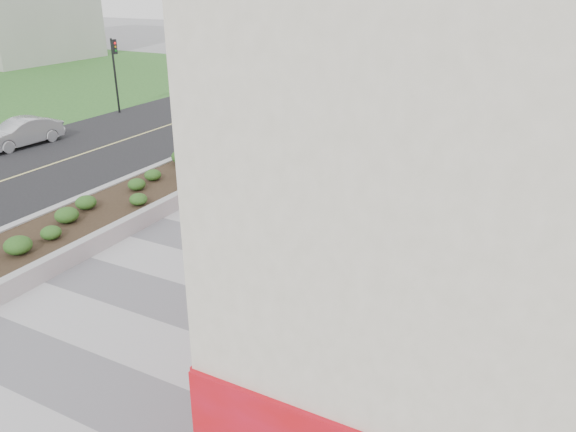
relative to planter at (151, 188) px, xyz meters
name	(u,v)px	position (x,y,z in m)	size (l,w,h in m)	color
ground	(136,347)	(5.50, -7.00, -0.42)	(160.00, 160.00, 0.00)	gray
walkway	(215,285)	(5.50, -4.00, -0.41)	(8.00, 36.00, 0.01)	#A8A8AD
building	(555,115)	(12.48, 1.98, 3.56)	(6.04, 24.08, 8.00)	beige
planter	(151,188)	(0.00, 0.00, 0.00)	(3.00, 18.00, 0.90)	#9E9EA0
street	(29,172)	(-6.50, 0.00, -0.42)	(10.00, 40.00, 0.00)	black
traffic_signal_near	(258,76)	(-1.73, 10.50, 2.34)	(0.33, 0.28, 4.20)	black
traffic_signal_far	(115,65)	(-10.93, 10.00, 2.34)	(0.33, 0.28, 4.20)	black
manhole_cover	(231,289)	(6.00, -4.00, -0.42)	(0.44, 0.44, 0.01)	#595654
skateboarder	(251,233)	(5.56, -2.28, 0.36)	(0.55, 0.74, 1.54)	beige
car_silver	(21,133)	(-10.00, 2.55, 0.22)	(1.35, 3.87, 1.27)	#B6B8BF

